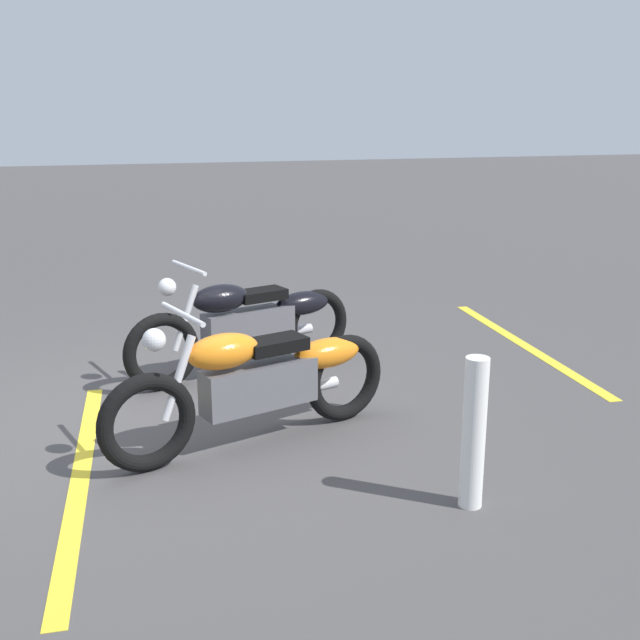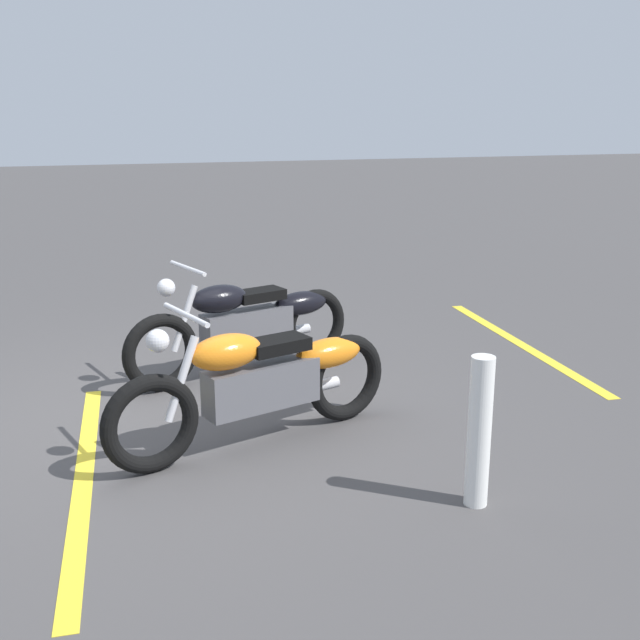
# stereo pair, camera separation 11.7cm
# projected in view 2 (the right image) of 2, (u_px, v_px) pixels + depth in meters

# --- Properties ---
(ground_plane) EXTENTS (60.00, 60.00, 0.00)m
(ground_plane) POSITION_uv_depth(u_px,v_px,m) (161.00, 415.00, 5.97)
(ground_plane) COLOR #474444
(motorcycle_bright_foreground) EXTENTS (2.17, 0.84, 1.04)m
(motorcycle_bright_foreground) POSITION_uv_depth(u_px,v_px,m) (262.00, 380.00, 5.37)
(motorcycle_bright_foreground) COLOR black
(motorcycle_bright_foreground) RESTS_ON ground
(motorcycle_dark_foreground) EXTENTS (2.17, 0.85, 1.04)m
(motorcycle_dark_foreground) POSITION_uv_depth(u_px,v_px,m) (248.00, 323.00, 6.82)
(motorcycle_dark_foreground) COLOR black
(motorcycle_dark_foreground) RESTS_ON ground
(bollard_post) EXTENTS (0.14, 0.14, 0.93)m
(bollard_post) POSITION_uv_depth(u_px,v_px,m) (479.00, 432.00, 4.49)
(bollard_post) COLOR white
(bollard_post) RESTS_ON ground
(parking_stripe_near) EXTENTS (0.39, 3.20, 0.01)m
(parking_stripe_near) POSITION_uv_depth(u_px,v_px,m) (84.00, 476.00, 4.95)
(parking_stripe_near) COLOR yellow
(parking_stripe_near) RESTS_ON ground
(parking_stripe_mid) EXTENTS (0.39, 3.20, 0.01)m
(parking_stripe_mid) POSITION_uv_depth(u_px,v_px,m) (520.00, 344.00, 7.78)
(parking_stripe_mid) COLOR yellow
(parking_stripe_mid) RESTS_ON ground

